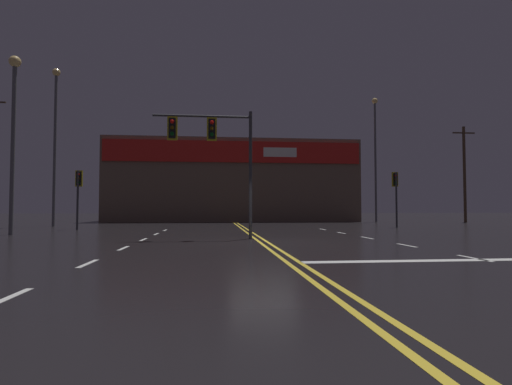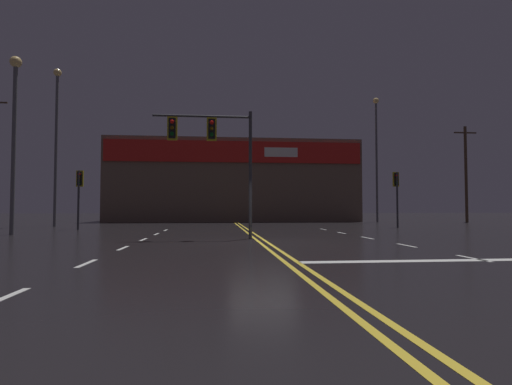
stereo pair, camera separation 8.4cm
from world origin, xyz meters
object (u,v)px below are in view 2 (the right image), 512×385
streetlight_median_approach (376,145)px  streetlight_far_right (56,128)px  traffic_signal_median (211,141)px  traffic_signal_corner_northwest (79,186)px  streetlight_far_left (14,119)px  traffic_signal_corner_northeast (396,187)px

streetlight_median_approach → streetlight_far_right: 27.93m
traffic_signal_median → streetlight_median_approach: (15.66, 20.23, 3.32)m
traffic_signal_corner_northwest → streetlight_far_right: streetlight_far_right is taller
streetlight_median_approach → streetlight_far_left: 30.29m
traffic_signal_median → streetlight_median_approach: 25.79m
streetlight_median_approach → streetlight_far_left: (-25.32, -16.53, -1.76)m
traffic_signal_corner_northeast → streetlight_median_approach: (3.27, 11.16, 4.68)m
streetlight_far_left → streetlight_median_approach: bearing=33.1°
traffic_signal_median → streetlight_far_left: streetlight_far_left is taller
traffic_signal_median → streetlight_far_left: size_ratio=0.62×
streetlight_median_approach → streetlight_far_left: streetlight_median_approach is taller
traffic_signal_median → traffic_signal_corner_northeast: traffic_signal_median is taller
streetlight_far_left → streetlight_far_right: streetlight_far_right is taller
traffic_signal_median → traffic_signal_corner_northwest: traffic_signal_median is taller
traffic_signal_corner_northeast → streetlight_far_left: size_ratio=0.43×
streetlight_far_right → traffic_signal_corner_northwest: bearing=-56.0°
traffic_signal_median → traffic_signal_corner_northwest: 11.73m
traffic_signal_corner_northwest → streetlight_far_right: size_ratio=0.31×
traffic_signal_median → traffic_signal_corner_northwest: size_ratio=1.50×
traffic_signal_corner_northwest → traffic_signal_corner_northeast: (20.47, 0.70, 0.11)m
traffic_signal_corner_northwest → traffic_signal_corner_northeast: 20.48m
traffic_signal_corner_northeast → streetlight_far_right: bearing=170.0°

